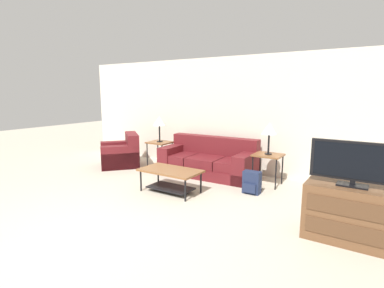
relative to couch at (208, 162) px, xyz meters
The scene contains 12 objects.
ground_plane 3.58m from the couch, 87.31° to the right, with size 24.00×24.00×0.00m, color beige.
wall_back 1.19m from the couch, 74.93° to the left, with size 8.59×0.06×2.60m.
couch is the anchor object (origin of this frame).
armchair 2.27m from the couch, 168.14° to the right, with size 1.28×1.28×0.80m.
coffee_table 1.40m from the couch, 89.81° to the right, with size 1.12×0.62×0.42m.
side_table_left 1.38m from the couch, behind, with size 0.54×0.49×0.62m.
side_table_right 1.38m from the couch, ahead, with size 0.54×0.49×0.62m.
table_lamp_left 1.58m from the couch, behind, with size 0.30×0.30×0.62m.
table_lamp_right 1.58m from the couch, ahead, with size 0.30×0.30×0.62m.
tv_console 3.39m from the couch, 29.64° to the right, with size 1.03×0.52×0.70m.
television 3.46m from the couch, 29.63° to the right, with size 0.98×0.20×0.55m.
backpack 1.45m from the couch, 27.48° to the right, with size 0.31×0.25×0.41m.
Camera 1 is at (3.04, -2.06, 1.83)m, focal length 28.00 mm.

